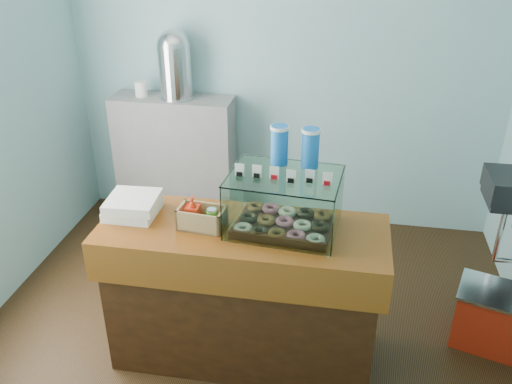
% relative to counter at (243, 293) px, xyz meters
% --- Properties ---
extents(ground, '(3.50, 3.50, 0.00)m').
position_rel_counter_xyz_m(ground, '(0.00, 0.25, -0.46)').
color(ground, black).
rests_on(ground, ground).
extents(room_shell, '(3.54, 3.04, 2.82)m').
position_rel_counter_xyz_m(room_shell, '(0.03, 0.26, 1.25)').
color(room_shell, '#85BAC3').
rests_on(room_shell, ground).
extents(counter, '(1.60, 0.60, 0.90)m').
position_rel_counter_xyz_m(counter, '(0.00, 0.00, 0.00)').
color(counter, '#3E1E0C').
rests_on(counter, ground).
extents(back_shelf, '(1.00, 0.32, 1.10)m').
position_rel_counter_xyz_m(back_shelf, '(-0.90, 1.57, 0.09)').
color(back_shelf, gray).
rests_on(back_shelf, ground).
extents(display_case, '(0.62, 0.48, 0.54)m').
position_rel_counter_xyz_m(display_case, '(0.23, 0.08, 0.61)').
color(display_case, '#341A0F').
rests_on(display_case, counter).
extents(condiment_crate, '(0.26, 0.17, 0.18)m').
position_rel_counter_xyz_m(condiment_crate, '(-0.23, -0.02, 0.51)').
color(condiment_crate, tan).
rests_on(condiment_crate, counter).
extents(pastry_boxes, '(0.30, 0.30, 0.11)m').
position_rel_counter_xyz_m(pastry_boxes, '(-0.64, 0.05, 0.50)').
color(pastry_boxes, white).
rests_on(pastry_boxes, counter).
extents(coffee_urn, '(0.30, 0.30, 0.54)m').
position_rel_counter_xyz_m(coffee_urn, '(-0.85, 1.59, 0.93)').
color(coffee_urn, silver).
rests_on(coffee_urn, back_shelf).
extents(red_cooler, '(0.53, 0.46, 0.39)m').
position_rel_counter_xyz_m(red_cooler, '(1.51, 0.36, -0.26)').
color(red_cooler, red).
rests_on(red_cooler, ground).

